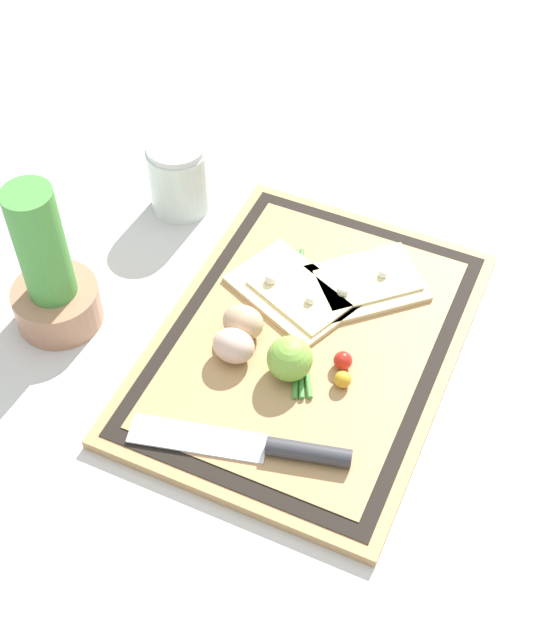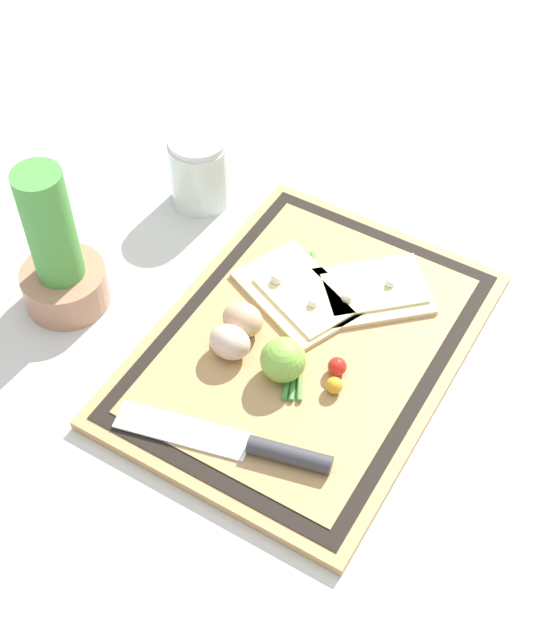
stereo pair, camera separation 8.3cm
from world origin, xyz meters
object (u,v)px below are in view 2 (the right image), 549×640
pizza_slice_near (367,292)px  egg_brown (243,320)px  pizza_slice_far (299,294)px  sauce_jar (200,174)px  lime (284,360)px  cherry_tomato_yellow (334,385)px  cherry_tomato_red (337,366)px  herb_pot (59,260)px  egg_pink (230,342)px  knife (258,447)px

pizza_slice_near → egg_brown: 0.18m
pizza_slice_far → sauce_jar: sauce_jar is taller
lime → sauce_jar: sauce_jar is taller
pizza_slice_far → cherry_tomato_yellow: (-0.11, -0.11, 0.01)m
pizza_slice_near → cherry_tomato_red: (-0.14, -0.03, 0.01)m
herb_pot → lime: bearing=-84.8°
egg_pink → pizza_slice_near: bearing=-30.4°
cherry_tomato_red → pizza_slice_far: bearing=50.5°
pizza_slice_near → sauce_jar: (0.06, 0.31, 0.03)m
cherry_tomato_red → cherry_tomato_yellow: cherry_tomato_red is taller
pizza_slice_near → lime: (-0.17, 0.03, 0.02)m
knife → cherry_tomato_red: bearing=-9.7°
knife → lime: bearing=15.0°
lime → pizza_slice_far: bearing=21.7°
knife → sauce_jar: sauce_jar is taller
egg_brown → egg_pink: 0.04m
pizza_slice_near → cherry_tomato_yellow: 0.17m
knife → egg_pink: (0.11, 0.11, 0.01)m
pizza_slice_far → cherry_tomato_red: same height
cherry_tomato_red → sauce_jar: bearing=59.5°
cherry_tomato_red → herb_pot: 0.39m
sauce_jar → lime: bearing=-129.8°
pizza_slice_near → cherry_tomato_red: same height
cherry_tomato_red → sauce_jar: 0.39m
knife → cherry_tomato_red: size_ratio=11.07×
cherry_tomato_red → sauce_jar: (0.20, 0.33, 0.02)m
egg_pink → sauce_jar: bearing=40.5°
cherry_tomato_red → sauce_jar: size_ratio=0.21×
egg_pink → lime: (0.01, -0.08, 0.01)m
egg_pink → cherry_tomato_yellow: size_ratio=2.53×
cherry_tomato_red → pizza_slice_near: bearing=11.0°
lime → cherry_tomato_yellow: lime is taller
pizza_slice_far → pizza_slice_near: bearing=-56.8°
pizza_slice_near → egg_brown: egg_brown is taller
pizza_slice_near → sauce_jar: sauce_jar is taller
cherry_tomato_yellow → lime: bearing=98.4°
pizza_slice_near → cherry_tomato_red: 0.14m
cherry_tomato_red → knife: bearing=170.3°
egg_brown → egg_pink: bearing=-171.8°
knife → herb_pot: 0.37m
lime → pizza_slice_near: bearing=-9.6°
knife → lime: lime is taller
pizza_slice_far → lime: size_ratio=3.39×
pizza_slice_near → pizza_slice_far: 0.09m
egg_brown → cherry_tomato_red: bearing=-88.9°
egg_brown → lime: size_ratio=0.95×
pizza_slice_near → herb_pot: size_ratio=0.88×
egg_brown → lime: bearing=-112.4°
pizza_slice_far → cherry_tomato_red: (-0.09, -0.10, 0.01)m
herb_pot → pizza_slice_far: bearing=-61.2°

